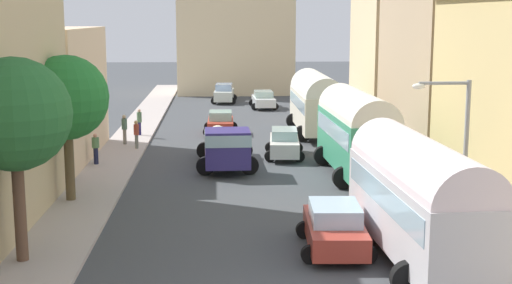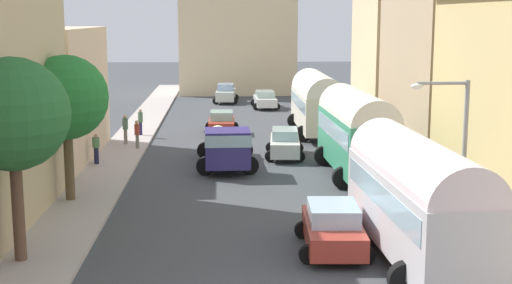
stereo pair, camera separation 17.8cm
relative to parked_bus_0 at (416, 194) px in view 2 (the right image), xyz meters
The scene contains 23 objects.
ground_plane 23.10m from the parked_bus_0, 100.95° to the left, with size 154.00×154.00×0.00m, color #414448.
sidewalk_left 25.48m from the parked_bus_0, 117.23° to the left, with size 2.50×70.00×0.14m, color #B0A59F.
sidewalk_right 22.86m from the parked_bus_0, 82.73° to the left, with size 2.50×70.00×0.14m, color #ADA39A.
building_left_2 22.80m from the parked_bus_0, 132.03° to the left, with size 4.73×10.95×7.01m.
building_right_2 20.04m from the parked_bus_0, 71.24° to the left, with size 4.77×11.22×12.88m.
building_right_3 30.61m from the parked_bus_0, 76.78° to the left, with size 6.20×9.03×11.71m.
distant_church 50.59m from the parked_bus_0, 94.98° to the left, with size 11.36×7.16×19.81m.
parked_bus_0 is the anchor object (origin of this frame).
parked_bus_1 12.18m from the parked_bus_0, 87.90° to the left, with size 3.38×8.34×4.12m.
parked_bus_2 24.46m from the parked_bus_0, 89.54° to the left, with size 3.38×8.86×4.01m.
cargo_truck_0 15.17m from the parked_bus_0, 112.39° to the left, with size 3.14×6.85×2.23m.
car_0 25.84m from the parked_bus_0, 103.46° to the left, with size 2.28×3.70×1.48m.
car_1 42.57m from the parked_bus_0, 97.58° to the left, with size 2.37×4.44×1.67m.
car_2 3.01m from the parked_bus_0, 153.33° to the left, with size 2.51×4.21×1.57m.
car_3 17.15m from the parked_bus_0, 98.65° to the left, with size 2.34×4.23×1.57m.
car_4 38.10m from the parked_bus_0, 93.55° to the left, with size 2.34×4.32×1.46m.
pedestrian_0 26.42m from the parked_bus_0, 115.04° to the left, with size 0.40×0.40×1.81m.
pedestrian_1 22.10m from the parked_bus_0, 119.40° to the left, with size 0.38×0.38×1.77m.
pedestrian_2 19.48m from the parked_bus_0, 129.73° to the left, with size 0.44×0.44×1.73m.
pedestrian_3 23.81m from the parked_bus_0, 119.47° to the left, with size 0.44×0.44×1.89m.
streetlamp_near 2.92m from the parked_bus_0, 46.92° to the left, with size 1.99×0.28×5.53m.
roadside_tree_0 12.52m from the parked_bus_0, behind, with size 3.45×3.45×6.44m.
roadside_tree_1 14.69m from the parked_bus_0, 147.59° to the left, with size 3.44×3.44×6.10m.
Camera 2 is at (-1.61, -16.60, 7.60)m, focal length 49.77 mm.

